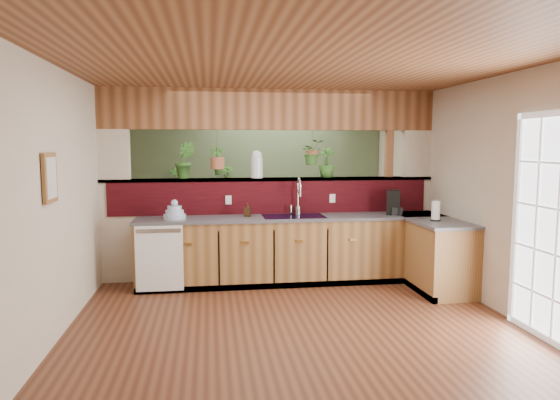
{
  "coord_description": "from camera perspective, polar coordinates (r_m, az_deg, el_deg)",
  "views": [
    {
      "loc": [
        -0.86,
        -5.52,
        1.84
      ],
      "look_at": [
        0.03,
        0.7,
        1.15
      ],
      "focal_mm": 32.0,
      "sensor_mm": 36.0,
      "label": 1
    }
  ],
  "objects": [
    {
      "name": "paper_towel",
      "position": [
        6.52,
        17.37,
        -1.23
      ],
      "size": [
        0.12,
        0.12,
        0.27
      ],
      "color": "black",
      "rests_on": "countertop"
    },
    {
      "name": "wall_right",
      "position": [
        6.38,
        21.59,
        0.97
      ],
      "size": [
        0.02,
        7.0,
        2.6
      ],
      "primitive_type": "cube",
      "color": "beige",
      "rests_on": "ground"
    },
    {
      "name": "ground",
      "position": [
        5.88,
        0.69,
        -11.97
      ],
      "size": [
        4.6,
        7.0,
        0.01
      ],
      "primitive_type": "cube",
      "color": "#552C1A",
      "rests_on": "ground"
    },
    {
      "name": "pass_through_ledge",
      "position": [
        6.94,
        -1.0,
        2.39
      ],
      "size": [
        4.6,
        0.21,
        0.04
      ],
      "primitive_type": "cube",
      "color": "brown",
      "rests_on": "ground"
    },
    {
      "name": "ledge_plant_left",
      "position": [
        6.88,
        -10.8,
        4.47
      ],
      "size": [
        0.31,
        0.27,
        0.49
      ],
      "primitive_type": "imported",
      "rotation": [
        0.0,
        0.0,
        -0.19
      ],
      "color": "#2E6121",
      "rests_on": "pass_through_ledge"
    },
    {
      "name": "wall_front",
      "position": [
        2.26,
        14.6,
        -7.8
      ],
      "size": [
        4.6,
        0.02,
        2.6
      ],
      "primitive_type": "cube",
      "color": "beige",
      "rests_on": "ground"
    },
    {
      "name": "french_door",
      "position": [
        5.31,
        28.14,
        -3.04
      ],
      "size": [
        0.06,
        1.02,
        2.16
      ],
      "primitive_type": "cube",
      "color": "white",
      "rests_on": "ground"
    },
    {
      "name": "wall_left",
      "position": [
        5.73,
        -22.67,
        0.37
      ],
      "size": [
        0.02,
        7.0,
        2.6
      ],
      "primitive_type": "cube",
      "color": "beige",
      "rests_on": "ground"
    },
    {
      "name": "ledge_plant_right",
      "position": [
        7.06,
        5.35,
        4.29
      ],
      "size": [
        0.31,
        0.31,
        0.42
      ],
      "primitive_type": "imported",
      "rotation": [
        0.0,
        0.0,
        -0.42
      ],
      "color": "#2E6121",
      "rests_on": "pass_through_ledge"
    },
    {
      "name": "shelf_plant_a",
      "position": [
        8.8,
        -11.88,
        2.38
      ],
      "size": [
        0.25,
        0.22,
        0.41
      ],
      "primitive_type": "imported",
      "rotation": [
        0.0,
        0.0,
        0.39
      ],
      "color": "#2E6121",
      "rests_on": "shelving_console"
    },
    {
      "name": "ceiling",
      "position": [
        5.63,
        0.73,
        14.02
      ],
      "size": [
        4.6,
        7.0,
        0.01
      ],
      "primitive_type": "cube",
      "color": "brown",
      "rests_on": "ground"
    },
    {
      "name": "glass_jar",
      "position": [
        6.9,
        -2.69,
        4.1
      ],
      "size": [
        0.17,
        0.17,
        0.38
      ],
      "color": "silver",
      "rests_on": "pass_through_ledge"
    },
    {
      "name": "framed_print",
      "position": [
        4.93,
        -24.8,
        2.32
      ],
      "size": [
        0.04,
        0.35,
        0.45
      ],
      "color": "brown",
      "rests_on": "wall_left"
    },
    {
      "name": "sage_backwall",
      "position": [
        9.05,
        -2.67,
        2.85
      ],
      "size": [
        4.55,
        0.02,
        2.55
      ],
      "primitive_type": "cube",
      "color": "#546B49",
      "rests_on": "ground"
    },
    {
      "name": "countertop",
      "position": [
        6.75,
        6.63,
        -5.67
      ],
      "size": [
        4.14,
        1.52,
        0.9
      ],
      "color": "brown",
      "rests_on": "ground"
    },
    {
      "name": "dish_stack",
      "position": [
        6.52,
        -11.95,
        -1.47
      ],
      "size": [
        0.29,
        0.29,
        0.25
      ],
      "color": "#A6B7D7",
      "rests_on": "countertop"
    },
    {
      "name": "hanging_plant_b",
      "position": [
        7.01,
        3.71,
        6.69
      ],
      "size": [
        0.35,
        0.31,
        0.46
      ],
      "color": "brown",
      "rests_on": "header_beam"
    },
    {
      "name": "floor_plant",
      "position": [
        8.38,
        1.14,
        -4.07
      ],
      "size": [
        0.72,
        0.66,
        0.67
      ],
      "primitive_type": "imported",
      "rotation": [
        0.0,
        0.0,
        0.25
      ],
      "color": "#2E6121",
      "rests_on": "ground"
    },
    {
      "name": "coffee_maker",
      "position": [
        7.0,
        12.84,
        -0.36
      ],
      "size": [
        0.18,
        0.3,
        0.33
      ],
      "rotation": [
        0.0,
        0.0,
        -0.36
      ],
      "color": "black",
      "rests_on": "countertop"
    },
    {
      "name": "hanging_plant_a",
      "position": [
        6.87,
        -7.18,
        5.58
      ],
      "size": [
        0.24,
        0.19,
        0.53
      ],
      "color": "brown",
      "rests_on": "header_beam"
    },
    {
      "name": "navy_sink",
      "position": [
        6.66,
        1.54,
        -2.53
      ],
      "size": [
        0.82,
        0.5,
        0.18
      ],
      "color": "black",
      "rests_on": "countertop"
    },
    {
      "name": "faucet",
      "position": [
        6.78,
        2.09,
        0.63
      ],
      "size": [
        0.22,
        0.22,
        0.51
      ],
      "color": "#B7B7B2",
      "rests_on": "countertop"
    },
    {
      "name": "pass_through_partition",
      "position": [
        6.95,
        -0.76,
        0.91
      ],
      "size": [
        4.6,
        0.21,
        2.6
      ],
      "color": "beige",
      "rests_on": "ground"
    },
    {
      "name": "shelving_console",
      "position": [
        8.87,
        -8.19,
        -2.48
      ],
      "size": [
        1.73,
        0.76,
        1.12
      ],
      "primitive_type": "cube",
      "rotation": [
        0.0,
        0.0,
        -0.19
      ],
      "color": "black",
      "rests_on": "ground"
    },
    {
      "name": "shelf_plant_b",
      "position": [
        8.79,
        -6.05,
        2.54
      ],
      "size": [
        0.3,
        0.3,
        0.43
      ],
      "primitive_type": "imported",
      "rotation": [
        0.0,
        0.0,
        0.29
      ],
      "color": "#2E6121",
      "rests_on": "shelving_console"
    },
    {
      "name": "wall_back",
      "position": [
        9.07,
        -2.69,
        2.85
      ],
      "size": [
        4.6,
        0.02,
        2.6
      ],
      "primitive_type": "cube",
      "color": "beige",
      "rests_on": "ground"
    },
    {
      "name": "dishwasher",
      "position": [
        6.36,
        -13.63,
        -6.47
      ],
      "size": [
        0.58,
        0.03,
        0.82
      ],
      "color": "white",
      "rests_on": "ground"
    },
    {
      "name": "soap_dispenser",
      "position": [
        6.6,
        -3.74,
        -1.12
      ],
      "size": [
        0.1,
        0.11,
        0.18
      ],
      "primitive_type": "imported",
      "rotation": [
        0.0,
        0.0,
        -0.29
      ],
      "color": "#3A2515",
      "rests_on": "countertop"
    },
    {
      "name": "header_beam",
      "position": [
        6.94,
        -1.02,
        10.28
      ],
      "size": [
        4.6,
        0.15,
        0.55
      ],
      "primitive_type": "cube",
      "color": "brown",
      "rests_on": "ground"
    }
  ]
}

